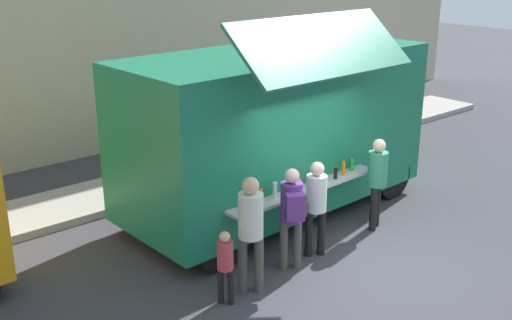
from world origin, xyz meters
TOP-DOWN VIEW (x-y plane):
  - ground_plane at (0.00, 0.00)m, footprint 60.00×60.00m
  - curb_strip at (-3.55, 5.17)m, footprint 28.00×1.60m
  - food_truck_main at (0.45, 2.55)m, footprint 5.86×3.42m
  - trash_bin at (4.36, 4.87)m, footprint 0.60×0.60m
  - customer_front_ordering at (-0.28, 0.82)m, footprint 0.51×0.39m
  - customer_mid_with_backpack at (-0.89, 0.72)m, footprint 0.47×0.54m
  - customer_rear_waiting at (-1.77, 0.63)m, footprint 0.36×0.36m
  - customer_extra_browsing at (1.28, 0.85)m, footprint 0.34×0.34m
  - child_near_queue at (-2.25, 0.60)m, footprint 0.23×0.23m

SIDE VIEW (x-z plane):
  - ground_plane at x=0.00m, z-range 0.00..0.00m
  - curb_strip at x=-3.55m, z-range 0.00..0.15m
  - trash_bin at x=4.36m, z-range 0.00..1.04m
  - child_near_queue at x=-2.25m, z-range 0.11..1.21m
  - customer_front_ordering at x=-0.28m, z-range 0.15..1.75m
  - customer_extra_browsing at x=1.28m, z-range 0.16..1.81m
  - customer_mid_with_backpack at x=-0.89m, z-range 0.19..1.83m
  - customer_rear_waiting at x=-1.77m, z-range 0.17..1.94m
  - food_truck_main at x=0.45m, z-range -0.24..3.54m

